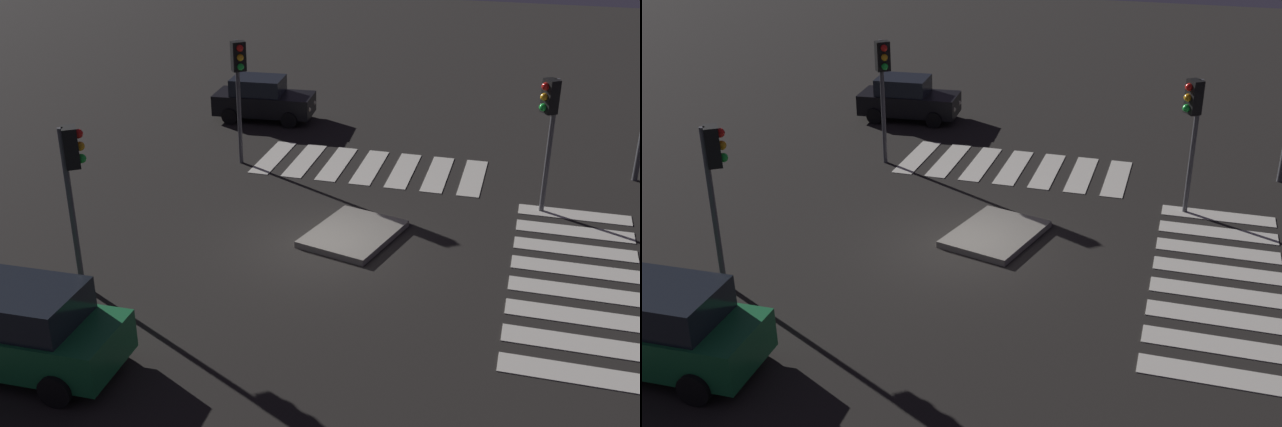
# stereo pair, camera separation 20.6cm
# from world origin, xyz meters

# --- Properties ---
(ground_plane) EXTENTS (80.00, 80.00, 0.00)m
(ground_plane) POSITION_xyz_m (0.00, 0.00, 0.00)
(ground_plane) COLOR black
(traffic_island) EXTENTS (3.23, 2.73, 0.18)m
(traffic_island) POSITION_xyz_m (0.86, -0.71, 0.09)
(traffic_island) COLOR gray
(traffic_island) RESTS_ON ground
(car_black) EXTENTS (2.07, 4.00, 1.70)m
(car_black) POSITION_xyz_m (10.08, 5.23, 0.83)
(car_black) COLOR black
(car_black) RESTS_ON ground
(car_green) EXTENTS (2.16, 4.42, 1.90)m
(car_green) POSITION_xyz_m (-6.93, 4.32, 0.93)
(car_green) COLOR #196B38
(car_green) RESTS_ON ground
(traffic_light_west) EXTENTS (0.54, 0.53, 4.09)m
(traffic_light_west) POSITION_xyz_m (-3.54, 4.92, 3.10)
(traffic_light_west) COLOR #47474C
(traffic_light_west) RESTS_ON ground
(traffic_light_east) EXTENTS (0.54, 0.53, 4.01)m
(traffic_light_east) POSITION_xyz_m (3.98, -5.55, 3.05)
(traffic_light_east) COLOR #47474C
(traffic_light_east) RESTS_ON ground
(traffic_light_north) EXTENTS (0.53, 0.54, 4.20)m
(traffic_light_north) POSITION_xyz_m (5.24, 4.25, 3.19)
(traffic_light_north) COLOR #47474C
(traffic_light_north) RESTS_ON ground
(crosswalk_near) EXTENTS (8.75, 3.20, 0.02)m
(crosswalk_near) POSITION_xyz_m (0.00, -6.63, 0.01)
(crosswalk_near) COLOR silver
(crosswalk_near) RESTS_ON ground
(crosswalk_side) EXTENTS (3.20, 7.60, 0.02)m
(crosswalk_side) POSITION_xyz_m (6.11, 0.00, 0.01)
(crosswalk_side) COLOR silver
(crosswalk_side) RESTS_ON ground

